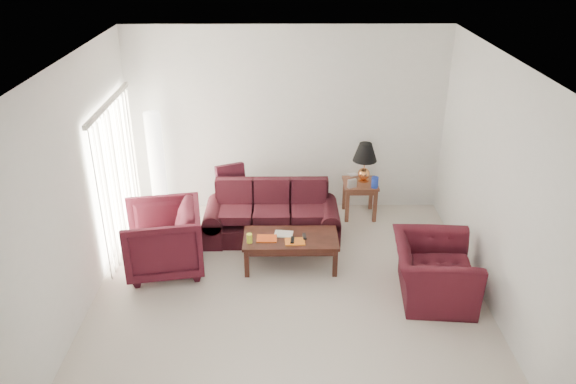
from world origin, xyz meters
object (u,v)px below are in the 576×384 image
object	(u,v)px
armchair_left	(163,239)
coffee_table	(291,251)
end_table	(359,199)
sofa	(272,213)
armchair_right	(433,271)
floor_lamp	(157,165)

from	to	relation	value
armchair_left	coffee_table	bearing A→B (deg)	82.22
coffee_table	end_table	bearing A→B (deg)	41.35
sofa	armchair_right	size ratio (longest dim) A/B	1.77
floor_lamp	coffee_table	size ratio (longest dim) A/B	1.37
end_table	floor_lamp	bearing A→B (deg)	179.73
floor_lamp	coffee_table	distance (m)	2.66
sofa	coffee_table	xyz separation A→B (m)	(0.27, -0.78, -0.19)
end_table	coffee_table	bearing A→B (deg)	-127.48
end_table	coffee_table	distance (m)	1.87
floor_lamp	armchair_right	distance (m)	4.51
armchair_right	floor_lamp	bearing A→B (deg)	65.51
floor_lamp	armchair_left	xyz separation A→B (m)	(0.36, -1.56, -0.42)
armchair_left	coffee_table	world-z (taller)	armchair_left
armchair_left	coffee_table	distance (m)	1.75
coffee_table	sofa	bearing A→B (deg)	98.16
end_table	armchair_left	xyz separation A→B (m)	(-2.87, -1.55, 0.17)
sofa	floor_lamp	distance (m)	2.01
end_table	floor_lamp	xyz separation A→B (m)	(-3.23, 0.02, 0.60)
sofa	coffee_table	bearing A→B (deg)	-71.70
armchair_right	coffee_table	world-z (taller)	armchair_right
coffee_table	armchair_left	bearing A→B (deg)	170.87
sofa	armchair_right	distance (m)	2.56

